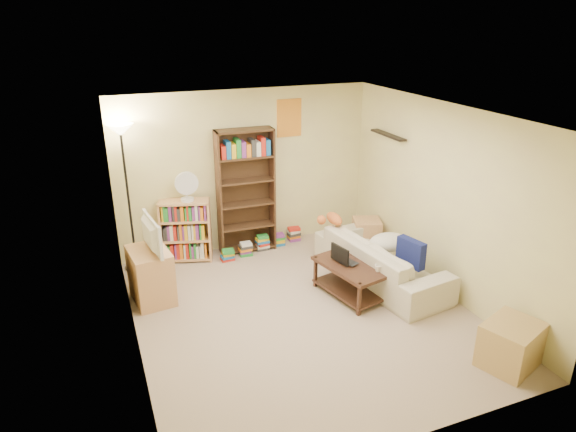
% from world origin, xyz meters
% --- Properties ---
extents(room, '(4.50, 4.54, 2.52)m').
position_xyz_m(room, '(0.00, 0.01, 1.62)').
color(room, tan).
rests_on(room, ground).
extents(sofa, '(2.37, 1.43, 0.62)m').
position_xyz_m(sofa, '(1.35, 0.38, 0.31)').
color(sofa, beige).
rests_on(sofa, ground).
extents(navy_pillow, '(0.22, 0.43, 0.37)m').
position_xyz_m(navy_pillow, '(1.52, -0.06, 0.60)').
color(navy_pillow, navy).
rests_on(navy_pillow, sofa).
extents(cream_blanket, '(0.57, 0.41, 0.25)m').
position_xyz_m(cream_blanket, '(1.50, 0.45, 0.53)').
color(cream_blanket, beige).
rests_on(cream_blanket, sofa).
extents(tabby_cat, '(0.49, 0.23, 0.17)m').
position_xyz_m(tabby_cat, '(0.97, 1.15, 0.71)').
color(tabby_cat, orange).
rests_on(tabby_cat, sofa).
extents(coffee_table, '(0.77, 1.11, 0.45)m').
position_xyz_m(coffee_table, '(0.76, 0.18, 0.30)').
color(coffee_table, '#3C2217').
rests_on(coffee_table, ground).
extents(laptop, '(0.54, 0.49, 0.03)m').
position_xyz_m(laptop, '(0.79, 0.30, 0.46)').
color(laptop, black).
rests_on(laptop, coffee_table).
extents(laptop_screen, '(0.09, 0.33, 0.22)m').
position_xyz_m(laptop_screen, '(0.64, 0.27, 0.58)').
color(laptop_screen, white).
rests_on(laptop_screen, laptop).
extents(mug, '(0.15, 0.15, 0.09)m').
position_xyz_m(mug, '(1.00, -0.11, 0.49)').
color(mug, white).
rests_on(mug, coffee_table).
extents(tv_remote, '(0.14, 0.18, 0.02)m').
position_xyz_m(tv_remote, '(0.80, 0.53, 0.46)').
color(tv_remote, black).
rests_on(tv_remote, coffee_table).
extents(tv_stand, '(0.55, 0.72, 0.71)m').
position_xyz_m(tv_stand, '(-1.70, 1.03, 0.36)').
color(tv_stand, tan).
rests_on(tv_stand, ground).
extents(television, '(0.78, 0.28, 0.44)m').
position_xyz_m(television, '(-1.70, 1.03, 0.93)').
color(television, black).
rests_on(television, tv_stand).
extents(tall_bookshelf, '(0.88, 0.32, 1.94)m').
position_xyz_m(tall_bookshelf, '(-0.07, 2.05, 1.03)').
color(tall_bookshelf, '#422619').
rests_on(tall_bookshelf, ground).
extents(short_bookshelf, '(0.80, 0.50, 0.96)m').
position_xyz_m(short_bookshelf, '(-1.03, 2.05, 0.48)').
color(short_bookshelf, tan).
rests_on(short_bookshelf, ground).
extents(desk_fan, '(0.34, 0.19, 0.45)m').
position_xyz_m(desk_fan, '(-0.98, 2.00, 1.19)').
color(desk_fan, silver).
rests_on(desk_fan, short_bookshelf).
extents(floor_lamp, '(0.36, 0.36, 2.15)m').
position_xyz_m(floor_lamp, '(-1.80, 2.05, 1.72)').
color(floor_lamp, black).
rests_on(floor_lamp, ground).
extents(side_table, '(0.54, 0.54, 0.48)m').
position_xyz_m(side_table, '(1.72, 1.40, 0.24)').
color(side_table, tan).
rests_on(side_table, ground).
extents(end_cabinet, '(0.73, 0.67, 0.50)m').
position_xyz_m(end_cabinet, '(1.65, -1.76, 0.25)').
color(end_cabinet, tan).
rests_on(end_cabinet, ground).
extents(book_stacks, '(1.43, 0.48, 0.25)m').
position_xyz_m(book_stacks, '(0.17, 1.96, 0.11)').
color(book_stacks, red).
rests_on(book_stacks, ground).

